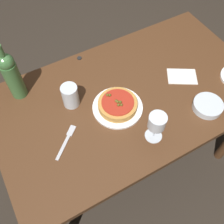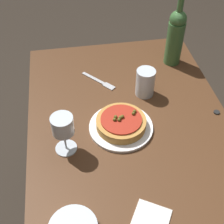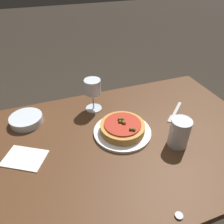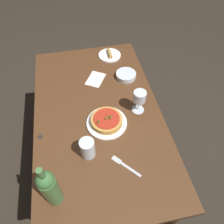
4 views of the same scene
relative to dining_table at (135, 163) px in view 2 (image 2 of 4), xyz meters
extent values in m
cube|color=#4C2D19|center=(0.00, 0.00, 0.08)|extent=(1.35, 0.78, 0.03)
cylinder|color=#4C2D19|center=(0.61, 0.33, -0.29)|extent=(0.06, 0.06, 0.72)
cylinder|color=#4C2D19|center=(0.61, -0.33, -0.29)|extent=(0.06, 0.06, 0.72)
cylinder|color=white|center=(0.09, 0.04, 0.11)|extent=(0.24, 0.24, 0.01)
cylinder|color=#BC843D|center=(0.09, 0.04, 0.13)|extent=(0.19, 0.19, 0.03)
cylinder|color=#A82819|center=(0.09, 0.04, 0.15)|extent=(0.15, 0.15, 0.01)
sphere|color=brown|center=(0.09, 0.05, 0.16)|extent=(0.01, 0.01, 0.01)
sphere|color=brown|center=(0.10, 0.04, 0.16)|extent=(0.01, 0.01, 0.01)
sphere|color=brown|center=(0.09, 0.07, 0.16)|extent=(0.01, 0.01, 0.01)
sphere|color=brown|center=(0.12, -0.02, 0.16)|extent=(0.01, 0.01, 0.01)
sphere|color=brown|center=(0.10, 0.04, 0.16)|extent=(0.01, 0.01, 0.01)
sphere|color=brown|center=(0.10, 0.04, 0.16)|extent=(0.01, 0.01, 0.01)
sphere|color=brown|center=(0.11, -0.01, 0.16)|extent=(0.01, 0.01, 0.01)
sphere|color=brown|center=(0.10, 0.06, 0.16)|extent=(0.01, 0.01, 0.01)
cylinder|color=silver|center=(0.03, 0.25, 0.10)|extent=(0.08, 0.08, 0.00)
cylinder|color=silver|center=(0.03, 0.25, 0.15)|extent=(0.01, 0.01, 0.08)
cylinder|color=silver|center=(0.03, 0.25, 0.22)|extent=(0.08, 0.08, 0.07)
cylinder|color=#3D6B38|center=(0.47, -0.27, 0.20)|extent=(0.08, 0.08, 0.20)
sphere|color=#3D6B38|center=(0.47, -0.27, 0.32)|extent=(0.07, 0.07, 0.07)
cylinder|color=#3D6B38|center=(0.47, -0.27, 0.38)|extent=(0.03, 0.03, 0.07)
cylinder|color=silver|center=(0.27, -0.09, 0.16)|extent=(0.08, 0.08, 0.12)
cube|color=#B7B7BC|center=(0.41, 0.11, 0.10)|extent=(0.10, 0.09, 0.00)
cube|color=#B7B7BC|center=(0.34, 0.05, 0.10)|extent=(0.06, 0.06, 0.00)
cylinder|color=black|center=(0.11, -0.35, 0.10)|extent=(0.02, 0.02, 0.01)
camera|label=1|loc=(0.46, 0.65, 1.14)|focal=42.00mm
camera|label=2|loc=(-0.68, 0.20, 0.97)|focal=50.00mm
camera|label=3|loc=(-0.18, -0.59, 0.72)|focal=35.00mm
camera|label=4|loc=(0.85, -0.08, 1.16)|focal=35.00mm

